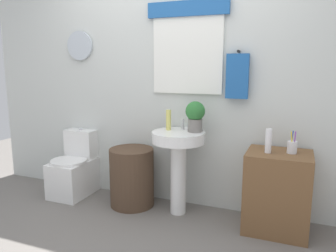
# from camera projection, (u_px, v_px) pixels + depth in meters

# --- Properties ---
(back_wall) EXTENTS (4.40, 0.18, 2.60)m
(back_wall) POSITION_uv_depth(u_px,v_px,m) (174.00, 75.00, 3.27)
(back_wall) COLOR silver
(back_wall) RESTS_ON ground_plane
(toilet) EXTENTS (0.38, 0.51, 0.71)m
(toilet) POSITION_uv_depth(u_px,v_px,m) (75.00, 170.00, 3.60)
(toilet) COLOR white
(toilet) RESTS_ON ground_plane
(laundry_hamper) EXTENTS (0.44, 0.44, 0.59)m
(laundry_hamper) POSITION_uv_depth(u_px,v_px,m) (132.00, 177.00, 3.30)
(laundry_hamper) COLOR #4C3828
(laundry_hamper) RESTS_ON ground_plane
(pedestal_sink) EXTENTS (0.50, 0.50, 0.80)m
(pedestal_sink) POSITION_uv_depth(u_px,v_px,m) (178.00, 153.00, 3.07)
(pedestal_sink) COLOR white
(pedestal_sink) RESTS_ON ground_plane
(faucet) EXTENTS (0.03, 0.03, 0.10)m
(faucet) POSITION_uv_depth(u_px,v_px,m) (183.00, 124.00, 3.13)
(faucet) COLOR silver
(faucet) RESTS_ON pedestal_sink
(wooden_cabinet) EXTENTS (0.53, 0.44, 0.69)m
(wooden_cabinet) POSITION_uv_depth(u_px,v_px,m) (277.00, 192.00, 2.79)
(wooden_cabinet) COLOR brown
(wooden_cabinet) RESTS_ON ground_plane
(soap_bottle) EXTENTS (0.05, 0.05, 0.19)m
(soap_bottle) POSITION_uv_depth(u_px,v_px,m) (168.00, 120.00, 3.10)
(soap_bottle) COLOR #DBD166
(soap_bottle) RESTS_ON pedestal_sink
(potted_plant) EXTENTS (0.18, 0.18, 0.28)m
(potted_plant) POSITION_uv_depth(u_px,v_px,m) (195.00, 115.00, 3.00)
(potted_plant) COLOR slate
(potted_plant) RESTS_ON pedestal_sink
(lotion_bottle) EXTENTS (0.05, 0.05, 0.20)m
(lotion_bottle) POSITION_uv_depth(u_px,v_px,m) (268.00, 141.00, 2.70)
(lotion_bottle) COLOR white
(lotion_bottle) RESTS_ON wooden_cabinet
(toothbrush_cup) EXTENTS (0.08, 0.08, 0.19)m
(toothbrush_cup) POSITION_uv_depth(u_px,v_px,m) (292.00, 147.00, 2.70)
(toothbrush_cup) COLOR silver
(toothbrush_cup) RESTS_ON wooden_cabinet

